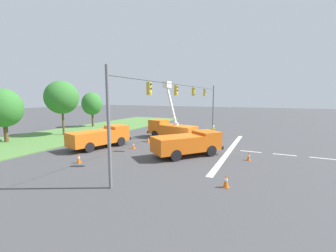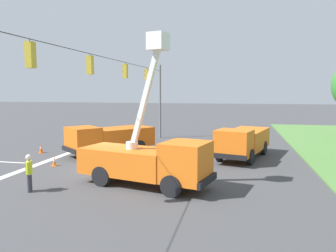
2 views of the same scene
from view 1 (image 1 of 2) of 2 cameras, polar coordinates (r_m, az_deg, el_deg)
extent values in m
plane|color=#424244|center=(25.29, 4.45, -4.94)|extent=(200.00, 200.00, 0.00)
cube|color=#517F3D|center=(35.58, -23.95, -1.89)|extent=(56.00, 12.00, 0.10)
cube|color=silver|center=(24.11, 15.51, -5.80)|extent=(17.60, 0.50, 0.01)
cube|color=silver|center=(23.90, 20.28, -6.11)|extent=(0.20, 2.00, 0.01)
cube|color=silver|center=(23.90, 27.51, -6.49)|extent=(0.20, 2.00, 0.01)
cube|color=silver|center=(24.27, 34.64, -6.77)|extent=(0.20, 2.00, 0.01)
cylinder|color=slate|center=(13.37, -14.83, -0.56)|extent=(0.20, 0.20, 7.20)
cylinder|color=slate|center=(37.24, 11.39, 4.48)|extent=(0.20, 0.20, 7.20)
cylinder|color=black|center=(24.74, 4.60, 10.16)|extent=(26.00, 0.03, 0.03)
cylinder|color=black|center=(17.27, -4.85, 11.21)|extent=(0.02, 0.02, 0.10)
cube|color=gold|center=(17.25, -4.83, 9.45)|extent=(0.32, 0.28, 0.96)
cylinder|color=black|center=(17.18, -4.37, 10.53)|extent=(0.16, 0.05, 0.16)
cylinder|color=black|center=(17.17, -4.36, 9.47)|extent=(0.16, 0.05, 0.16)
cylinder|color=yellow|center=(17.16, -4.35, 8.40)|extent=(0.16, 0.05, 0.16)
cylinder|color=black|center=(22.08, 2.04, 10.39)|extent=(0.02, 0.02, 0.10)
cube|color=gold|center=(22.05, 2.03, 9.02)|extent=(0.32, 0.28, 0.96)
cylinder|color=black|center=(22.00, 2.43, 9.85)|extent=(0.16, 0.05, 0.16)
cylinder|color=black|center=(21.99, 2.42, 9.02)|extent=(0.16, 0.05, 0.16)
cylinder|color=yellow|center=(21.99, 2.42, 8.18)|extent=(0.16, 0.05, 0.16)
cylinder|color=black|center=(27.15, 6.46, 9.79)|extent=(0.02, 0.02, 0.10)
cube|color=gold|center=(27.13, 6.44, 8.67)|extent=(0.32, 0.28, 0.96)
cylinder|color=black|center=(27.09, 6.78, 9.34)|extent=(0.16, 0.05, 0.16)
cylinder|color=yellow|center=(27.08, 6.77, 8.66)|extent=(0.16, 0.05, 0.16)
cylinder|color=black|center=(27.08, 6.76, 7.99)|extent=(0.16, 0.05, 0.16)
cylinder|color=black|center=(31.94, 9.27, 9.37)|extent=(0.02, 0.02, 0.10)
cube|color=gold|center=(31.93, 9.25, 8.42)|extent=(0.32, 0.28, 0.96)
cylinder|color=black|center=(31.89, 9.55, 8.99)|extent=(0.16, 0.05, 0.16)
cylinder|color=black|center=(31.88, 9.53, 8.41)|extent=(0.16, 0.05, 0.16)
cylinder|color=yellow|center=(31.88, 9.52, 7.84)|extent=(0.16, 0.05, 0.16)
cylinder|color=brown|center=(32.78, -35.88, -1.38)|extent=(0.46, 0.46, 2.38)
ellipsoid|color=#33752D|center=(32.54, -36.27, 3.73)|extent=(4.10, 4.19, 4.48)
cylinder|color=brown|center=(34.92, -25.06, 0.60)|extent=(0.28, 0.28, 3.37)
ellipsoid|color=#33752D|center=(34.72, -25.39, 6.58)|extent=(4.62, 4.42, 4.58)
cylinder|color=brown|center=(42.72, -18.58, 1.50)|extent=(0.36, 0.36, 2.59)
ellipsoid|color=#33752D|center=(42.54, -18.74, 5.39)|extent=(3.78, 3.42, 4.02)
cube|color=orange|center=(28.54, 2.61, -1.18)|extent=(3.31, 5.00, 1.29)
cube|color=orange|center=(30.52, -2.37, -0.10)|extent=(2.57, 2.44, 1.84)
cube|color=#1E2838|center=(30.94, -3.34, 0.60)|extent=(1.88, 0.57, 0.83)
cube|color=black|center=(31.33, -3.84, -1.34)|extent=(2.22, 0.71, 0.30)
cylinder|color=black|center=(29.72, -3.29, -2.10)|extent=(0.52, 1.04, 1.00)
cylinder|color=black|center=(31.27, -0.76, -1.62)|extent=(0.52, 1.04, 1.00)
cylinder|color=black|center=(27.34, 2.71, -2.93)|extent=(0.52, 1.04, 1.00)
cylinder|color=black|center=(29.01, 5.11, -2.35)|extent=(0.52, 1.04, 1.00)
cylinder|color=silver|center=(28.62, 2.08, 0.52)|extent=(0.60, 0.60, 0.36)
cube|color=white|center=(28.89, 0.90, 5.14)|extent=(0.66, 1.74, 5.00)
cube|color=white|center=(29.38, -0.27, 10.48)|extent=(1.07, 1.00, 0.80)
cube|color=orange|center=(20.23, 2.48, -4.58)|extent=(4.95, 4.68, 1.39)
cube|color=orange|center=(21.86, 9.74, -3.44)|extent=(2.95, 3.01, 1.65)
cube|color=#1E2838|center=(22.20, 11.14, -2.56)|extent=(1.40, 1.67, 0.74)
cube|color=black|center=(22.60, 11.82, -4.88)|extent=(1.68, 1.99, 0.30)
cylinder|color=black|center=(22.79, 7.53, -5.07)|extent=(0.95, 0.85, 1.00)
cylinder|color=black|center=(21.00, 10.94, -6.22)|extent=(0.95, 0.85, 1.00)
cylinder|color=black|center=(21.02, -0.90, -6.07)|extent=(0.95, 0.85, 1.00)
cylinder|color=black|center=(19.07, 2.01, -7.48)|extent=(0.95, 0.85, 1.00)
cube|color=orange|center=(24.51, -18.97, -2.89)|extent=(5.00, 3.44, 1.38)
cube|color=orange|center=(26.24, -12.85, -1.67)|extent=(2.48, 2.62, 1.69)
cube|color=#1E2838|center=(26.60, -11.68, -0.87)|extent=(0.64, 1.86, 0.76)
cube|color=black|center=(26.98, -11.00, -2.87)|extent=(0.79, 2.20, 0.30)
cylinder|color=black|center=(27.06, -14.54, -3.27)|extent=(1.04, 0.55, 1.00)
cylinder|color=black|center=(25.41, -11.88, -3.87)|extent=(1.04, 0.55, 1.00)
cylinder|color=black|center=(25.15, -21.70, -4.36)|extent=(1.04, 0.55, 1.00)
cylinder|color=black|center=(23.37, -19.34, -5.12)|extent=(1.04, 0.55, 1.00)
cylinder|color=#383842|center=(29.80, 11.37, -2.35)|extent=(0.18, 0.18, 0.85)
cylinder|color=#383842|center=(29.61, 11.44, -2.42)|extent=(0.18, 0.18, 0.85)
cube|color=#D8EA26|center=(29.59, 11.44, -1.00)|extent=(0.46, 0.39, 0.60)
cube|color=silver|center=(29.59, 11.44, -1.00)|extent=(0.42, 0.25, 0.62)
cylinder|color=#D8EA26|center=(29.85, 11.34, -0.87)|extent=(0.11, 0.11, 0.55)
cylinder|color=#D8EA26|center=(29.33, 11.55, -1.02)|extent=(0.11, 0.11, 0.55)
sphere|color=tan|center=(29.53, 11.46, -0.18)|extent=(0.22, 0.22, 0.22)
sphere|color=white|center=(29.53, 11.46, -0.06)|extent=(0.26, 0.26, 0.26)
cube|color=orange|center=(24.63, 12.73, -5.41)|extent=(0.36, 0.36, 0.03)
cone|color=orange|center=(24.57, 12.75, -4.74)|extent=(0.22, 0.22, 0.56)
cylinder|color=white|center=(24.56, 12.75, -4.67)|extent=(0.14, 0.14, 0.10)
cube|color=orange|center=(23.96, -8.80, -5.67)|extent=(0.36, 0.36, 0.03)
cone|color=orange|center=(23.88, -8.81, -4.81)|extent=(0.28, 0.28, 0.70)
cylinder|color=white|center=(23.88, -8.81, -4.73)|extent=(0.17, 0.17, 0.13)
cube|color=orange|center=(20.66, 19.75, -8.14)|extent=(0.36, 0.36, 0.03)
cone|color=orange|center=(20.57, 19.79, -7.20)|extent=(0.27, 0.27, 0.67)
cylinder|color=white|center=(20.57, 19.79, -7.11)|extent=(0.17, 0.17, 0.12)
cube|color=orange|center=(20.09, -21.70, -8.67)|extent=(0.36, 0.36, 0.03)
cone|color=orange|center=(19.99, -21.75, -7.57)|extent=(0.31, 0.31, 0.76)
cylinder|color=white|center=(19.98, -21.76, -7.47)|extent=(0.19, 0.19, 0.14)
cube|color=orange|center=(14.39, 14.44, -14.79)|extent=(0.36, 0.36, 0.03)
cone|color=orange|center=(14.24, 14.49, -13.25)|extent=(0.32, 0.32, 0.80)
cylinder|color=white|center=(14.23, 14.50, -13.10)|extent=(0.20, 0.20, 0.14)
cube|color=orange|center=(27.10, -5.04, -4.09)|extent=(0.36, 0.36, 0.03)
cone|color=orange|center=(27.04, -5.04, -3.44)|extent=(0.24, 0.24, 0.60)
cylinder|color=white|center=(27.03, -5.04, -3.37)|extent=(0.15, 0.15, 0.11)
camera|label=2|loc=(44.70, 3.53, 6.51)|focal=35.00mm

